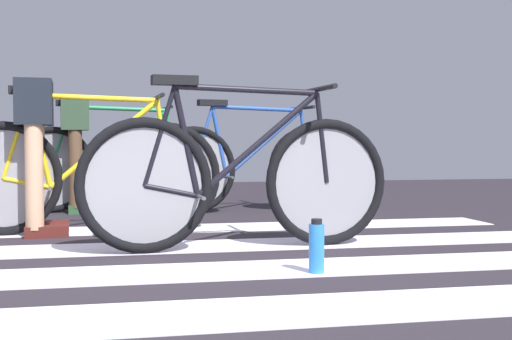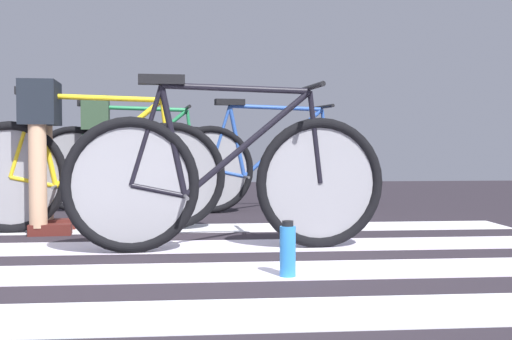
{
  "view_description": "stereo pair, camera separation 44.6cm",
  "coord_description": "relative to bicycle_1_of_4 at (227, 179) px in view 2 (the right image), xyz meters",
  "views": [
    {
      "loc": [
        -0.08,
        -2.68,
        0.6
      ],
      "look_at": [
        0.75,
        1.42,
        0.43
      ],
      "focal_mm": 47.04,
      "sensor_mm": 36.0,
      "label": 1
    },
    {
      "loc": [
        0.37,
        -2.68,
        0.6
      ],
      "look_at": [
        0.75,
        1.42,
        0.43
      ],
      "focal_mm": 47.04,
      "sensor_mm": 36.0,
      "label": 2
    }
  ],
  "objects": [
    {
      "name": "bicycle_3_of_4",
      "position": [
        0.46,
        1.97,
        0.0
      ],
      "size": [
        1.72,
        0.54,
        0.93
      ],
      "rotation": [
        0.0,
        0.0,
        0.16
      ],
      "color": "black",
      "rests_on": "ground"
    },
    {
      "name": "ground",
      "position": [
        -0.55,
        -0.89,
        -0.4
      ],
      "size": [
        18.0,
        14.0,
        0.02
      ],
      "color": "#29232B"
    },
    {
      "name": "cyclist_2_of_4",
      "position": [
        -1.15,
        0.83,
        0.24
      ],
      "size": [
        0.34,
        0.42,
        0.97
      ],
      "rotation": [
        0.0,
        0.0,
        0.07
      ],
      "color": "tan",
      "rests_on": "ground"
    },
    {
      "name": "bicycle_2_of_4",
      "position": [
        -0.84,
        0.85,
        0.0
      ],
      "size": [
        1.74,
        0.52,
        0.93
      ],
      "rotation": [
        0.0,
        0.0,
        0.07
      ],
      "color": "black",
      "rests_on": "ground"
    },
    {
      "name": "cyclist_4_of_4",
      "position": [
        -0.99,
        2.2,
        0.24
      ],
      "size": [
        0.34,
        0.43,
        0.96
      ],
      "rotation": [
        0.0,
        0.0,
        0.09
      ],
      "color": "brown",
      "rests_on": "ground"
    },
    {
      "name": "water_bottle",
      "position": [
        0.22,
        -0.73,
        -0.27
      ],
      "size": [
        0.07,
        0.07,
        0.25
      ],
      "color": "#2D84DD",
      "rests_on": "ground"
    },
    {
      "name": "crosswalk_markings",
      "position": [
        -0.56,
        -0.97,
        -0.38
      ],
      "size": [
        5.44,
        4.27,
        0.0
      ],
      "color": "white",
      "rests_on": "ground"
    },
    {
      "name": "bicycle_1_of_4",
      "position": [
        0.0,
        0.0,
        0.0
      ],
      "size": [
        1.73,
        0.52,
        0.93
      ],
      "rotation": [
        0.0,
        0.0,
        0.09
      ],
      "color": "black",
      "rests_on": "ground"
    },
    {
      "name": "bicycle_4_of_4",
      "position": [
        -0.68,
        2.23,
        0.0
      ],
      "size": [
        1.73,
        0.52,
        0.93
      ],
      "rotation": [
        0.0,
        0.0,
        0.09
      ],
      "color": "black",
      "rests_on": "ground"
    }
  ]
}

